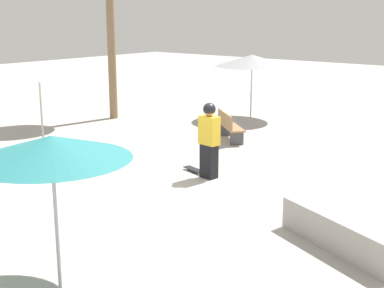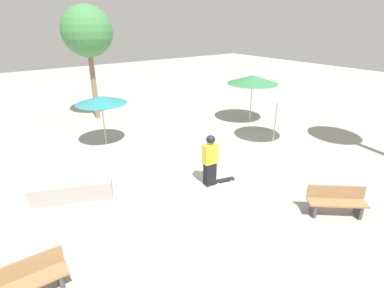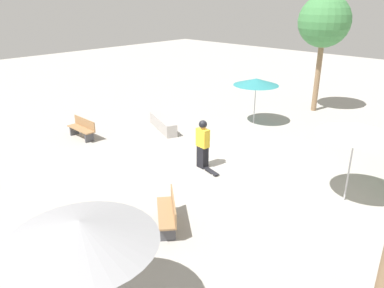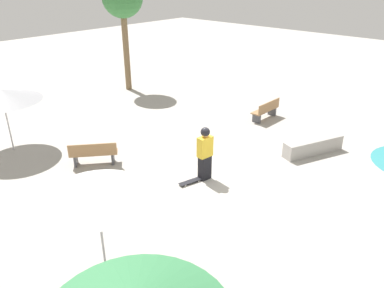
{
  "view_description": "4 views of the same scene",
  "coord_description": "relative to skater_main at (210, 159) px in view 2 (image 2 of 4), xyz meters",
  "views": [
    {
      "loc": [
        9.37,
        6.82,
        3.76
      ],
      "look_at": [
        -0.0,
        -0.83,
        0.79
      ],
      "focal_mm": 50.0,
      "sensor_mm": 36.0,
      "label": 1
    },
    {
      "loc": [
        -6.97,
        5.23,
        5.18
      ],
      "look_at": [
        0.42,
        -0.14,
        1.36
      ],
      "focal_mm": 28.0,
      "sensor_mm": 36.0,
      "label": 2
    },
    {
      "loc": [
        -9.36,
        -8.62,
        5.8
      ],
      "look_at": [
        -0.73,
        -0.47,
        1.07
      ],
      "focal_mm": 35.0,
      "sensor_mm": 36.0,
      "label": 3
    },
    {
      "loc": [
        6.52,
        -8.45,
        6.16
      ],
      "look_at": [
        -0.23,
        -0.99,
        1.4
      ],
      "focal_mm": 35.0,
      "sensor_mm": 36.0,
      "label": 4
    }
  ],
  "objects": [
    {
      "name": "skateboard",
      "position": [
        -0.14,
        -0.51,
        -0.9
      ],
      "size": [
        0.39,
        0.82,
        0.07
      ],
      "rotation": [
        0.0,
        0.0,
        4.46
      ],
      "color": "black",
      "rests_on": "ground_plane"
    },
    {
      "name": "concrete_ledge",
      "position": [
        1.75,
        4.02,
        -0.68
      ],
      "size": [
        1.37,
        2.38,
        0.56
      ],
      "rotation": [
        0.0,
        0.0,
        1.17
      ],
      "color": "#A8A39E",
      "rests_on": "ground_plane"
    },
    {
      "name": "bench_near",
      "position": [
        -3.4,
        -1.83,
        -0.53
      ],
      "size": [
        1.36,
        1.51,
        0.85
      ],
      "rotation": [
        0.0,
        0.0,
        0.88
      ],
      "color": "#47474C",
      "rests_on": "ground_plane"
    },
    {
      "name": "bench_far",
      "position": [
        -1.35,
        5.79,
        -0.53
      ],
      "size": [
        0.47,
        1.61,
        0.85
      ],
      "rotation": [
        0.0,
        0.0,
        1.55
      ],
      "color": "#47474C",
      "rests_on": "ground_plane"
    },
    {
      "name": "shade_umbrella_teal",
      "position": [
        5.43,
        1.53,
        1.08
      ],
      "size": [
        2.14,
        2.14,
        2.2
      ],
      "color": "#B7B7BC",
      "rests_on": "ground_plane"
    },
    {
      "name": "ground_plane",
      "position": [
        0.17,
        0.45,
        -0.96
      ],
      "size": [
        60.0,
        60.0,
        0.0
      ],
      "primitive_type": "plane",
      "color": "#ADA8A0"
    },
    {
      "name": "skater_main",
      "position": [
        0.0,
        0.0,
        0.0
      ],
      "size": [
        0.32,
        0.5,
        1.78
      ],
      "rotation": [
        0.0,
        0.0,
        4.59
      ],
      "color": "black",
      "rests_on": "ground_plane"
    },
    {
      "name": "shade_umbrella_green",
      "position": [
        3.98,
        -6.05,
        1.32
      ],
      "size": [
        2.66,
        2.66,
        2.5
      ],
      "color": "#B7B7BC",
      "rests_on": "ground_plane"
    },
    {
      "name": "palm_tree_left",
      "position": [
        9.49,
        0.44,
        3.6
      ],
      "size": [
        2.58,
        2.58,
        5.89
      ],
      "color": "#896B4C",
      "rests_on": "ground_plane"
    },
    {
      "name": "shade_umbrella_white",
      "position": [
        1.21,
        -4.7,
        1.34
      ],
      "size": [
        2.2,
        2.2,
        2.48
      ],
      "color": "#B7B7BC",
      "rests_on": "ground_plane"
    }
  ]
}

